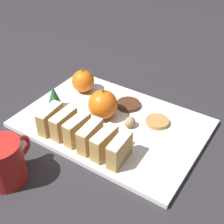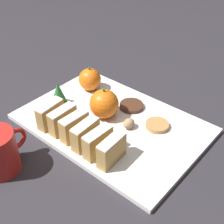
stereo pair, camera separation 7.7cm
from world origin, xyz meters
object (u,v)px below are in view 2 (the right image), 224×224
at_px(walnut, 129,123).
at_px(chocolate_cookie, 130,105).
at_px(orange_far, 104,104).
at_px(orange_near, 90,79).

height_order(walnut, chocolate_cookie, walnut).
relative_size(orange_far, walnut, 2.67).
bearing_deg(chocolate_cookie, orange_far, 159.60).
height_order(orange_near, orange_far, orange_far).
distance_m(orange_near, walnut, 0.21).
xyz_separation_m(orange_near, chocolate_cookie, (0.00, -0.14, -0.03)).
bearing_deg(orange_far, walnut, -87.61).
distance_m(orange_near, chocolate_cookie, 0.15).
bearing_deg(walnut, orange_near, 71.17).
relative_size(walnut, chocolate_cookie, 0.49).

